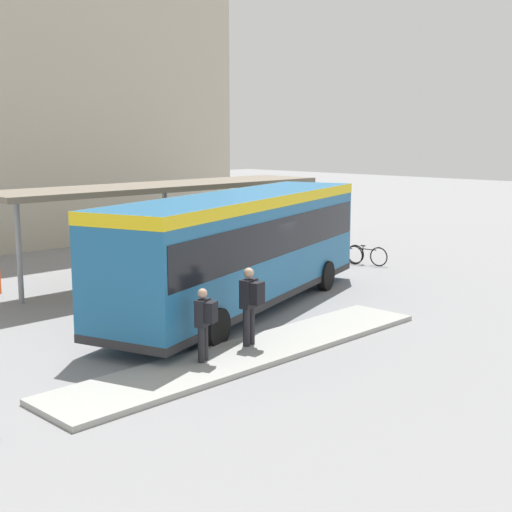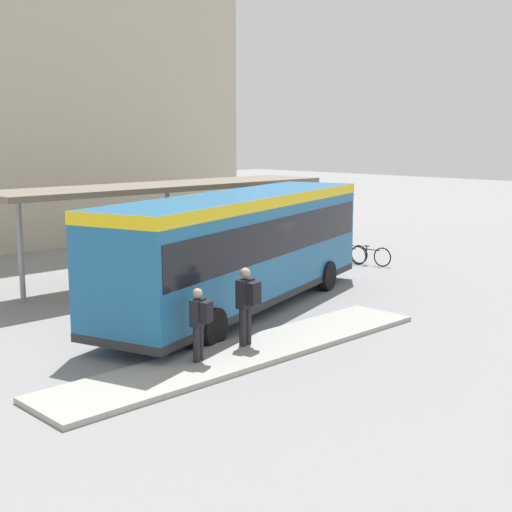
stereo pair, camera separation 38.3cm
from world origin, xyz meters
The scene contains 10 objects.
ground_plane centered at (0.00, 0.00, 0.00)m, with size 120.00×120.00×0.00m, color gray.
curb_island centered at (-2.80, -3.19, 0.06)m, with size 10.28×1.80×0.12m.
city_bus centered at (0.01, 0.00, 1.91)m, with size 11.48×5.75×3.27m.
pedestrian_waiting centered at (-4.10, -3.06, 1.03)m, with size 0.46×0.50×1.59m.
pedestrian_companion centered at (-2.58, -2.91, 1.16)m, with size 0.48×0.52×1.81m.
bicycle_black centered at (8.28, 1.65, 0.37)m, with size 0.48×1.71×0.74m.
bicycle_blue centered at (7.96, 2.53, 0.37)m, with size 0.48×1.71×0.74m.
bicycle_red centered at (8.02, 3.40, 0.36)m, with size 0.48×1.67×0.72m.
station_shelter centered at (1.36, 5.15, 3.10)m, with size 12.66×2.78×3.25m.
potted_planter_near_shelter centered at (0.73, 2.54, 0.73)m, with size 1.00×1.00×1.42m.
Camera 1 is at (-13.75, -14.07, 4.89)m, focal length 50.00 mm.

